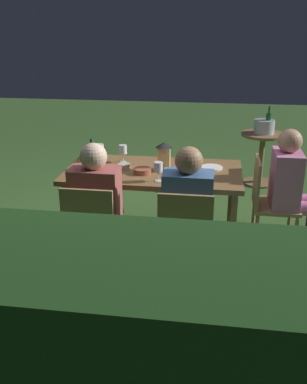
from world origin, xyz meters
TOP-DOWN VIEW (x-y plane):
  - ground_plane at (0.00, 0.00)m, footprint 16.00×16.00m
  - dining_table at (0.00, 0.00)m, footprint 1.61×0.86m
  - chair_side_right_a at (-0.36, 0.82)m, footprint 0.42×0.40m
  - person_in_blue at (-0.36, 0.63)m, footprint 0.38×0.47m
  - chair_side_right_b at (0.36, 0.82)m, footprint 0.42×0.40m
  - person_in_rust at (0.36, 0.63)m, footprint 0.38×0.47m
  - chair_head_near at (-1.05, 0.00)m, footprint 0.40×0.42m
  - person_in_pink at (-1.25, 0.00)m, footprint 0.48×0.38m
  - lantern_centerpiece at (-0.10, -0.02)m, footprint 0.15×0.15m
  - green_bottle_on_table at (0.56, 0.05)m, footprint 0.07×0.07m
  - wine_glass_a at (0.33, -0.21)m, footprint 0.08×0.08m
  - wine_glass_b at (0.56, -0.21)m, footprint 0.08×0.08m
  - wine_glass_c at (-0.08, 0.29)m, footprint 0.08×0.08m
  - plate_a at (-0.53, -0.13)m, footprint 0.20×0.20m
  - plate_b at (-0.44, 0.13)m, footprint 0.24×0.24m
  - bowl_olives at (-0.26, 0.29)m, footprint 0.12×0.12m
  - bowl_bread at (0.69, -0.29)m, footprint 0.17×0.17m
  - bowl_salad at (0.09, 0.11)m, footprint 0.16×0.16m
  - bowl_dip at (0.28, -0.01)m, footprint 0.12×0.12m
  - side_table at (-1.16, -1.81)m, footprint 0.56×0.56m
  - ice_bucket at (-1.16, -1.81)m, footprint 0.26×0.26m
  - hedge_backdrop at (0.00, 2.37)m, footprint 5.08×0.71m

SIDE VIEW (x-z plane):
  - ground_plane at x=0.00m, z-range 0.00..0.00m
  - side_table at x=-1.16m, z-range 0.11..0.79m
  - chair_side_right_a at x=-0.36m, z-range 0.05..0.92m
  - chair_side_right_b at x=0.36m, z-range 0.05..0.92m
  - chair_head_near at x=-1.05m, z-range 0.05..0.92m
  - hedge_backdrop at x=0.00m, z-range 0.00..1.18m
  - person_in_blue at x=-0.36m, z-range 0.06..1.21m
  - person_in_rust at x=0.36m, z-range 0.06..1.21m
  - person_in_pink at x=-1.25m, z-range 0.06..1.21m
  - dining_table at x=0.00m, z-range 0.31..1.03m
  - plate_a at x=-0.53m, z-range 0.73..0.74m
  - plate_b at x=-0.44m, z-range 0.73..0.74m
  - bowl_bread at x=0.69m, z-range 0.73..0.77m
  - bowl_dip at x=0.28m, z-range 0.73..0.77m
  - bowl_salad at x=0.09m, z-range 0.73..0.77m
  - bowl_olives at x=-0.26m, z-range 0.73..0.78m
  - ice_bucket at x=-1.16m, z-range 0.61..0.95m
  - green_bottle_on_table at x=0.56m, z-range 0.69..0.98m
  - wine_glass_a at x=0.33m, z-range 0.76..0.93m
  - wine_glass_b at x=0.56m, z-range 0.76..0.93m
  - wine_glass_c at x=-0.08m, z-range 0.76..0.93m
  - lantern_centerpiece at x=-0.10m, z-range 0.74..1.01m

